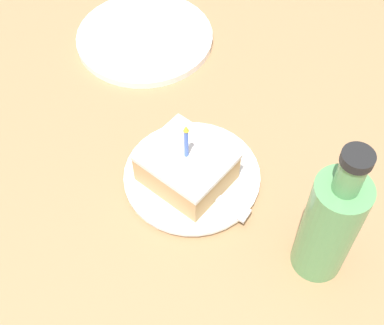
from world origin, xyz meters
TOP-DOWN VIEW (x-y plane):
  - ground_plane at (0.00, 0.00)m, footprint 2.40×2.40m
  - plate at (0.01, 0.02)m, footprint 0.21×0.21m
  - cake_slice at (0.00, 0.03)m, footprint 0.11×0.12m
  - fork at (-0.00, -0.02)m, footprint 0.04×0.16m
  - bottle at (0.02, -0.20)m, footprint 0.07×0.07m
  - side_plate at (0.20, 0.30)m, footprint 0.26×0.26m

SIDE VIEW (x-z plane):
  - ground_plane at x=0.00m, z-range -0.04..0.00m
  - side_plate at x=0.20m, z-range 0.00..0.01m
  - plate at x=0.01m, z-range 0.00..0.02m
  - fork at x=0.00m, z-range 0.02..0.02m
  - cake_slice at x=0.00m, z-range -0.02..0.11m
  - bottle at x=0.02m, z-range -0.02..0.22m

